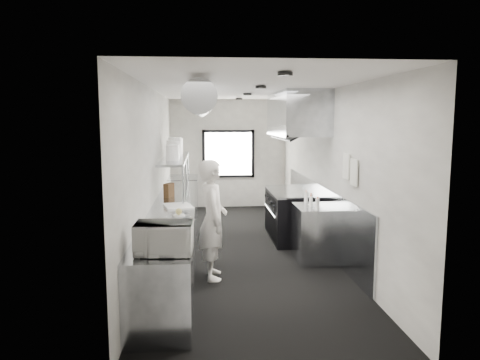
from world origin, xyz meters
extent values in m
cube|color=black|center=(0.00, 0.00, 0.00)|extent=(3.00, 8.00, 0.01)
cube|color=white|center=(0.00, 0.00, 2.80)|extent=(3.00, 8.00, 0.01)
cube|color=silver|center=(0.00, 4.00, 1.40)|extent=(3.00, 0.02, 2.80)
cube|color=silver|center=(0.00, -4.00, 1.40)|extent=(3.00, 0.02, 2.80)
cube|color=silver|center=(-1.50, 0.00, 1.40)|extent=(0.02, 8.00, 2.80)
cube|color=silver|center=(1.50, 0.00, 1.40)|extent=(0.02, 8.00, 2.80)
cube|color=gray|center=(1.48, 0.30, 0.55)|extent=(0.03, 5.50, 1.10)
cylinder|color=gray|center=(-0.70, 0.40, 2.55)|extent=(0.40, 6.40, 0.40)
cube|color=white|center=(0.00, 3.96, 1.40)|extent=(1.20, 0.03, 1.10)
cube|color=black|center=(0.00, 3.98, 1.98)|extent=(1.36, 0.03, 0.08)
cube|color=black|center=(0.00, 3.98, 0.82)|extent=(1.36, 0.03, 0.08)
cube|color=black|center=(-0.64, 3.98, 1.40)|extent=(0.08, 0.03, 1.25)
cube|color=black|center=(0.64, 3.98, 1.40)|extent=(0.08, 0.03, 1.25)
cube|color=gray|center=(1.10, 0.70, 2.40)|extent=(0.80, 2.20, 0.80)
cube|color=gray|center=(0.72, 0.70, 2.01)|extent=(0.05, 2.20, 0.05)
cube|color=black|center=(1.02, 0.70, 2.06)|extent=(0.50, 2.10, 0.28)
cube|color=gray|center=(-1.15, -0.50, 0.45)|extent=(0.70, 6.00, 0.90)
cube|color=gray|center=(-1.20, 1.00, 1.55)|extent=(0.45, 3.00, 0.04)
cylinder|color=gray|center=(-1.00, -0.40, 1.22)|extent=(0.04, 0.04, 0.66)
cylinder|color=gray|center=(-1.00, 1.00, 1.22)|extent=(0.04, 0.04, 0.66)
cylinder|color=gray|center=(-1.00, 2.40, 1.22)|extent=(0.04, 0.04, 0.66)
cube|color=black|center=(1.05, 0.70, 0.45)|extent=(0.85, 1.60, 0.90)
cube|color=gray|center=(1.05, 0.70, 0.92)|extent=(0.85, 1.60, 0.04)
cube|color=gray|center=(0.64, 0.70, 0.45)|extent=(0.03, 1.55, 0.80)
cylinder|color=gray|center=(0.61, 0.70, 0.55)|extent=(0.03, 1.30, 0.03)
cube|color=gray|center=(1.15, -0.70, 0.45)|extent=(0.65, 0.80, 0.90)
cube|color=gray|center=(-1.15, 3.20, 0.45)|extent=(0.70, 1.20, 0.90)
cube|color=white|center=(1.47, -1.20, 1.60)|extent=(0.02, 0.28, 0.38)
cube|color=white|center=(1.47, -1.55, 1.55)|extent=(0.02, 0.28, 0.38)
imported|color=silver|center=(-0.54, -1.38, 0.86)|extent=(0.45, 0.65, 1.73)
imported|color=white|center=(-1.08, -3.12, 1.07)|extent=(0.57, 0.44, 0.33)
cylinder|color=beige|center=(-1.27, -2.78, 0.95)|extent=(0.18, 0.18, 0.11)
cylinder|color=beige|center=(-1.26, -2.36, 0.95)|extent=(0.19, 0.19, 0.11)
cube|color=silver|center=(-1.01, -1.68, 0.91)|extent=(0.45, 0.50, 0.01)
cylinder|color=white|center=(-1.03, -1.26, 0.91)|extent=(0.21, 0.21, 0.02)
sphere|color=tan|center=(-1.03, -1.26, 0.96)|extent=(0.10, 0.10, 0.10)
cube|color=white|center=(-1.07, -0.53, 0.91)|extent=(0.53, 0.63, 0.02)
cube|color=#4F341C|center=(-1.28, 0.38, 1.02)|extent=(0.19, 0.25, 0.25)
cylinder|color=white|center=(-1.20, 0.29, 1.71)|extent=(0.30, 0.30, 0.28)
cylinder|color=white|center=(-1.21, 0.77, 1.74)|extent=(0.34, 0.34, 0.33)
cylinder|color=white|center=(-1.22, 1.31, 1.75)|extent=(0.31, 0.31, 0.37)
cylinder|color=white|center=(-1.19, 1.82, 1.73)|extent=(0.23, 0.23, 0.33)
cylinder|color=white|center=(1.10, -1.00, 0.99)|extent=(0.06, 0.06, 0.18)
cylinder|color=white|center=(1.13, -0.87, 0.98)|extent=(0.06, 0.06, 0.16)
cylinder|color=white|center=(1.06, -0.70, 0.98)|extent=(0.07, 0.07, 0.17)
cylinder|color=white|center=(1.11, -0.52, 0.99)|extent=(0.07, 0.07, 0.17)
cylinder|color=white|center=(1.06, -0.37, 0.99)|extent=(0.07, 0.07, 0.19)
camera|label=1|loc=(-0.67, -7.80, 2.30)|focal=34.03mm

